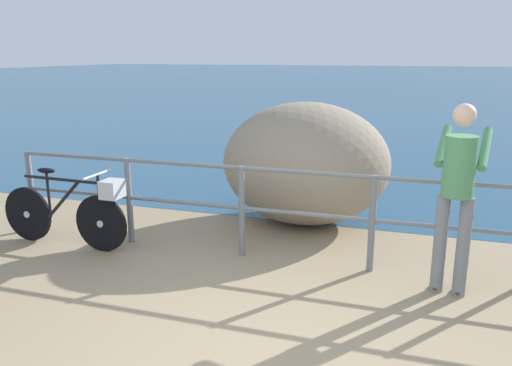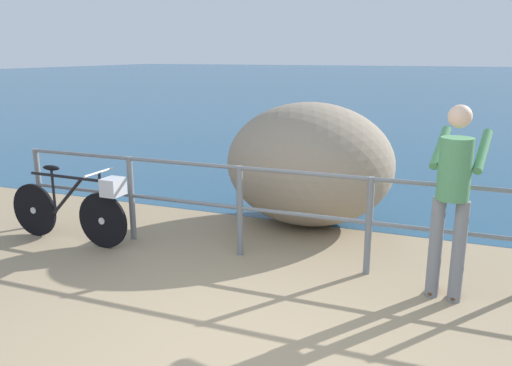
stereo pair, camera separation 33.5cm
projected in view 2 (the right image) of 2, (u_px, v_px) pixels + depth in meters
ground_plane at (418, 107)px, 21.78m from camera, size 120.00×120.00×0.10m
sea_surface at (439, 78)px, 47.36m from camera, size 120.00×90.00×0.01m
promenade_railing at (302, 207)px, 5.33m from camera, size 7.10×0.07×1.02m
bicycle at (77, 206)px, 5.96m from camera, size 1.70×0.48×0.92m
person_at_railing at (453, 194)px, 4.48m from camera, size 0.52×0.67×1.78m
breakwater_boulder_main at (309, 164)px, 6.63m from camera, size 2.19×1.87×1.60m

